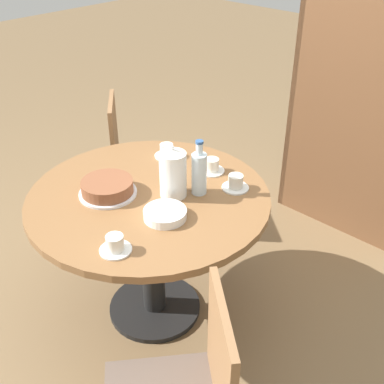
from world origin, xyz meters
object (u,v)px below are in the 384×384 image
(chair_a, at_px, (137,160))
(cake_main, at_px, (107,188))
(bookshelf, at_px, (363,103))
(cup_c, at_px, (212,166))
(water_bottle, at_px, (199,172))
(cup_d, at_px, (115,245))
(coffee_pot, at_px, (173,173))
(cup_b, at_px, (236,183))
(cup_a, at_px, (167,152))

(chair_a, height_order, cake_main, chair_a)
(chair_a, xyz_separation_m, cake_main, (0.58, -0.66, 0.32))
(chair_a, bearing_deg, bookshelf, -97.22)
(bookshelf, xyz_separation_m, cup_c, (-0.25, -1.10, -0.09))
(water_bottle, distance_m, cup_d, 0.56)
(water_bottle, relative_size, cup_d, 2.08)
(coffee_pot, bearing_deg, cup_b, 54.38)
(water_bottle, distance_m, cup_b, 0.20)
(bookshelf, relative_size, cup_a, 14.31)
(coffee_pot, distance_m, cake_main, 0.32)
(cup_b, distance_m, cup_c, 0.20)
(cup_d, bearing_deg, cup_b, 85.93)
(chair_a, bearing_deg, water_bottle, -161.36)
(cup_d, bearing_deg, bookshelf, 86.64)
(chair_a, relative_size, cup_c, 6.73)
(bookshelf, xyz_separation_m, coffee_pot, (-0.23, -1.39, 0.00))
(coffee_pot, bearing_deg, water_bottle, 53.22)
(coffee_pot, distance_m, water_bottle, 0.12)
(coffee_pot, height_order, cake_main, coffee_pot)
(chair_a, height_order, coffee_pot, coffee_pot)
(water_bottle, bearing_deg, cup_a, 158.19)
(cup_a, bearing_deg, cake_main, -81.22)
(bookshelf, relative_size, water_bottle, 6.89)
(water_bottle, height_order, cup_a, water_bottle)
(chair_a, relative_size, cup_d, 6.73)
(water_bottle, bearing_deg, chair_a, 158.04)
(chair_a, relative_size, coffee_pot, 3.40)
(chair_a, bearing_deg, coffee_pot, -168.71)
(cup_c, bearing_deg, chair_a, 168.39)
(cake_main, bearing_deg, coffee_pot, 42.03)
(coffee_pot, xyz_separation_m, water_bottle, (0.07, 0.10, -0.01))
(coffee_pot, bearing_deg, cake_main, -137.97)
(water_bottle, distance_m, cake_main, 0.44)
(cup_b, bearing_deg, cake_main, -131.88)
(coffee_pot, height_order, cup_a, coffee_pot)
(cake_main, height_order, cup_a, same)
(cup_a, distance_m, cup_d, 0.82)
(water_bottle, distance_m, cup_a, 0.41)
(bookshelf, height_order, cup_d, bookshelf)
(coffee_pot, distance_m, cup_a, 0.40)
(bookshelf, xyz_separation_m, cup_b, (-0.06, -1.15, -0.09))
(bookshelf, bearing_deg, cup_c, 77.27)
(cake_main, distance_m, cup_a, 0.46)
(cup_b, height_order, cup_d, same)
(bookshelf, bearing_deg, water_bottle, 82.92)
(bookshelf, distance_m, cup_d, 1.85)
(cup_d, bearing_deg, chair_a, 135.93)
(cup_a, xyz_separation_m, cup_b, (0.47, -0.00, 0.00))
(water_bottle, bearing_deg, coffee_pot, -126.78)
(bookshelf, distance_m, water_bottle, 1.31)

